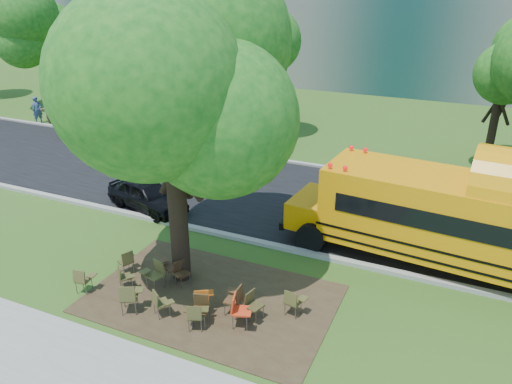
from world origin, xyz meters
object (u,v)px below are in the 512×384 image
at_px(chair_2, 129,296).
at_px(chair_11, 202,298).
at_px(chair_5, 199,307).
at_px(chair_10, 180,271).
at_px(chair_13, 293,301).
at_px(chair_6, 235,297).
at_px(chair_4, 160,301).
at_px(chair_1, 124,275).
at_px(chair_8, 127,260).
at_px(chair_12, 253,303).
at_px(main_tree, 169,82).
at_px(chair_3, 155,272).
at_px(school_bus, 502,228).
at_px(bg_car_red, 158,143).
at_px(pedestrian_a, 37,110).
at_px(chair_7, 238,308).
at_px(black_car, 147,195).
at_px(chair_14, 196,314).
at_px(chair_0, 83,278).
at_px(chair_9, 173,263).
at_px(bg_car_silver, 100,124).
at_px(pedestrian_b, 46,109).

distance_m(chair_2, chair_11, 2.00).
bearing_deg(chair_5, chair_10, -58.45).
bearing_deg(chair_2, chair_13, -5.37).
bearing_deg(chair_11, chair_6, -8.14).
xyz_separation_m(chair_4, chair_10, (-0.31, 1.53, -0.01)).
distance_m(chair_1, chair_2, 1.26).
bearing_deg(chair_8, chair_12, -71.23).
relative_size(chair_11, chair_13, 1.02).
bearing_deg(main_tree, chair_4, -75.00).
distance_m(chair_3, chair_12, 3.25).
distance_m(school_bus, chair_5, 9.19).
bearing_deg(main_tree, bg_car_red, 127.78).
height_order(chair_5, pedestrian_a, pedestrian_a).
bearing_deg(chair_7, pedestrian_a, -139.13).
bearing_deg(chair_4, chair_6, 61.74).
bearing_deg(black_car, chair_14, -122.44).
relative_size(chair_1, chair_13, 0.92).
bearing_deg(chair_12, chair_1, -72.36).
distance_m(chair_1, chair_4, 1.87).
height_order(school_bus, chair_12, school_bus).
distance_m(chair_2, chair_8, 2.08).
xyz_separation_m(chair_0, chair_4, (2.71, -0.02, 0.01)).
distance_m(chair_2, chair_13, 4.49).
xyz_separation_m(chair_14, pedestrian_a, (-19.35, 13.38, 0.33)).
height_order(chair_4, chair_9, chair_9).
bearing_deg(chair_14, chair_9, 113.68).
relative_size(chair_13, bg_car_silver, 0.18).
distance_m(chair_2, black_car, 6.79).
relative_size(chair_0, chair_2, 0.86).
bearing_deg(chair_10, chair_6, 97.54).
xyz_separation_m(school_bus, chair_11, (-7.29, -5.23, -1.21)).
height_order(chair_8, chair_12, chair_12).
distance_m(black_car, pedestrian_a, 15.79).
bearing_deg(school_bus, chair_6, -137.85).
xyz_separation_m(chair_11, pedestrian_b, (-18.42, 12.72, 0.45)).
height_order(chair_2, chair_11, chair_2).
relative_size(chair_8, chair_12, 0.97).
xyz_separation_m(chair_1, bg_car_red, (-5.79, 10.30, 0.28)).
xyz_separation_m(chair_10, pedestrian_a, (-17.86, 11.76, 0.34)).
height_order(chair_4, chair_7, chair_7).
relative_size(chair_1, chair_12, 0.90).
xyz_separation_m(chair_6, bg_car_silver, (-14.41, 11.63, 0.19)).
height_order(chair_3, chair_14, chair_3).
bearing_deg(chair_6, pedestrian_a, 56.60).
distance_m(chair_9, bg_car_red, 11.55).
bearing_deg(chair_4, chair_12, 56.40).
xyz_separation_m(chair_9, pedestrian_a, (-17.49, 11.59, 0.25)).
relative_size(chair_12, pedestrian_b, 0.44).
height_order(chair_1, chair_6, chair_6).
height_order(main_tree, bg_car_silver, main_tree).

